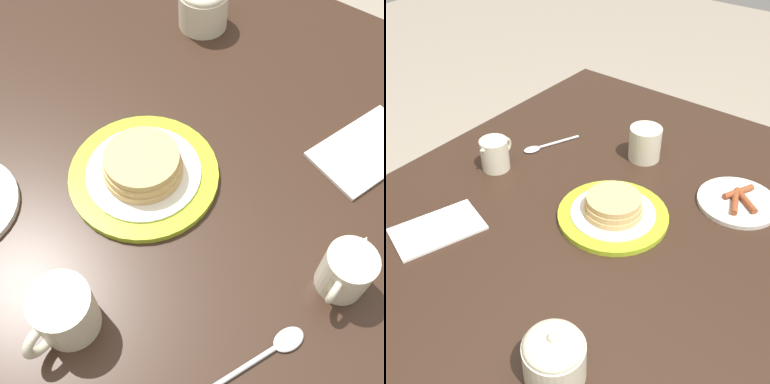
% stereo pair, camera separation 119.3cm
% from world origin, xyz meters
% --- Properties ---
extents(ground_plane, '(8.00, 8.00, 0.00)m').
position_xyz_m(ground_plane, '(0.00, 0.00, 0.00)').
color(ground_plane, gray).
extents(dining_table, '(1.15, 1.06, 0.73)m').
position_xyz_m(dining_table, '(0.00, 0.00, 0.62)').
color(dining_table, '#332116').
rests_on(dining_table, ground_plane).
extents(pancake_plate, '(0.23, 0.23, 0.06)m').
position_xyz_m(pancake_plate, '(0.00, 0.02, 0.75)').
color(pancake_plate, '#AAC628').
rests_on(pancake_plate, dining_table).
extents(coffee_mug, '(0.11, 0.08, 0.08)m').
position_xyz_m(coffee_mug, '(0.24, 0.09, 0.77)').
color(coffee_mug, beige).
rests_on(coffee_mug, dining_table).
extents(creamer_pitcher, '(0.10, 0.07, 0.08)m').
position_xyz_m(creamer_pitcher, '(-0.02, 0.35, 0.77)').
color(creamer_pitcher, beige).
rests_on(creamer_pitcher, dining_table).
extents(sugar_bowl, '(0.09, 0.09, 0.10)m').
position_xyz_m(sugar_bowl, '(-0.35, -0.12, 0.78)').
color(sugar_bowl, beige).
rests_on(sugar_bowl, dining_table).
extents(napkin, '(0.20, 0.16, 0.01)m').
position_xyz_m(napkin, '(-0.25, 0.28, 0.73)').
color(napkin, white).
rests_on(napkin, dining_table).
extents(spoon, '(0.15, 0.08, 0.01)m').
position_xyz_m(spoon, '(0.11, 0.32, 0.74)').
color(spoon, silver).
rests_on(spoon, dining_table).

